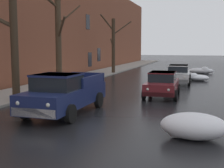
% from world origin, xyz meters
% --- Properties ---
extents(left_sidewalk_slab, '(3.32, 80.00, 0.12)m').
position_xyz_m(left_sidewalk_slab, '(-6.27, 18.00, 0.06)').
color(left_sidewalk_slab, gray).
rests_on(left_sidewalk_slab, ground).
extents(brick_townhouse_facade, '(0.63, 80.00, 10.54)m').
position_xyz_m(brick_townhouse_facade, '(-8.44, 18.01, 5.27)').
color(brick_townhouse_facade, brown).
rests_on(brick_townhouse_facade, ground).
extents(snow_bank_near_corner_left, '(2.37, 1.35, 0.85)m').
position_xyz_m(snow_bank_near_corner_left, '(-4.71, 16.73, 0.42)').
color(snow_bank_near_corner_left, white).
rests_on(snow_bank_near_corner_left, ground).
extents(snow_bank_along_left_kerb, '(2.08, 1.37, 0.82)m').
position_xyz_m(snow_bank_along_left_kerb, '(4.15, 7.01, 0.40)').
color(snow_bank_along_left_kerb, white).
rests_on(snow_bank_along_left_kerb, ground).
extents(snow_bank_near_corner_right, '(2.67, 0.94, 0.75)m').
position_xyz_m(snow_bank_near_corner_right, '(4.11, 31.03, 0.32)').
color(snow_bank_near_corner_right, white).
rests_on(snow_bank_near_corner_right, ground).
extents(snow_bank_far_right_pile, '(1.74, 1.36, 0.66)m').
position_xyz_m(snow_bank_far_right_pile, '(3.77, 23.92, 0.28)').
color(snow_bank_far_right_pile, white).
rests_on(snow_bank_far_right_pile, ground).
extents(bare_tree_second_along_sidewalk, '(3.44, 2.99, 7.47)m').
position_xyz_m(bare_tree_second_along_sidewalk, '(-4.96, 10.92, 4.01)').
color(bare_tree_second_along_sidewalk, '#382B1E').
rests_on(bare_tree_second_along_sidewalk, ground).
extents(bare_tree_mid_block, '(1.59, 2.63, 6.12)m').
position_xyz_m(bare_tree_mid_block, '(-4.88, 15.76, 3.18)').
color(bare_tree_mid_block, '#423323').
rests_on(bare_tree_mid_block, ground).
extents(bare_tree_far_down_block, '(2.85, 2.36, 6.17)m').
position_xyz_m(bare_tree_far_down_block, '(-4.91, 28.27, 3.11)').
color(bare_tree_far_down_block, '#382B1E').
rests_on(bare_tree_far_down_block, ground).
extents(pickup_truck_darkblue_approaching_near_lane, '(2.15, 5.26, 1.76)m').
position_xyz_m(pickup_truck_darkblue_approaching_near_lane, '(-1.27, 9.12, 0.88)').
color(pickup_truck_darkblue_approaching_near_lane, navy).
rests_on(pickup_truck_darkblue_approaching_near_lane, ground).
extents(sedan_maroon_parked_kerbside_close, '(1.95, 3.95, 1.42)m').
position_xyz_m(sedan_maroon_parked_kerbside_close, '(2.11, 14.81, 0.75)').
color(sedan_maroon_parked_kerbside_close, maroon).
rests_on(sedan_maroon_parked_kerbside_close, ground).
extents(sedan_white_parked_kerbside_mid, '(2.02, 4.47, 1.42)m').
position_xyz_m(sedan_white_parked_kerbside_mid, '(2.42, 21.69, 0.75)').
color(sedan_white_parked_kerbside_mid, silver).
rests_on(sedan_white_parked_kerbside_mid, ground).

